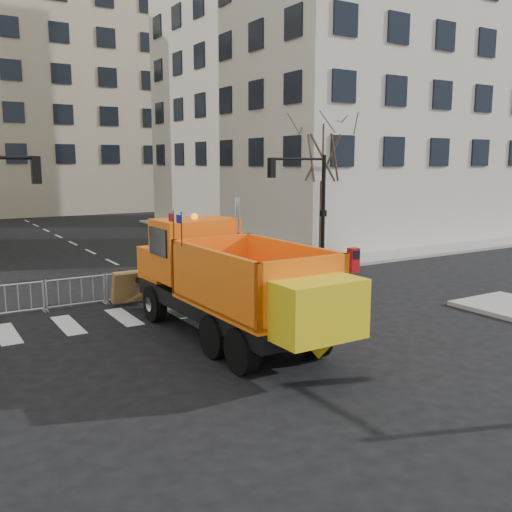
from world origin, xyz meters
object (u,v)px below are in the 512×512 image
plow_truck (230,279)px  cop_c (166,273)px  cop_b (184,277)px  cop_a (176,281)px  newspaper_box (353,260)px

plow_truck → cop_c: plow_truck is taller
cop_b → cop_c: bearing=14.2°
plow_truck → cop_a: size_ratio=5.34×
cop_b → newspaper_box: bearing=-169.6°
newspaper_box → plow_truck: bearing=-145.3°
cop_a → newspaper_box: bearing=-177.6°
cop_c → plow_truck: bearing=51.4°
cop_b → newspaper_box: size_ratio=1.45×
plow_truck → cop_c: size_ratio=5.15×
cop_a → cop_c: (0.17, 1.26, 0.03)m
plow_truck → newspaper_box: plow_truck is taller
cop_c → cop_a: bearing=46.8°
cop_a → cop_c: cop_c is taller
plow_truck → cop_b: size_ratio=6.48×
cop_c → newspaper_box: (8.98, -0.05, -0.30)m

